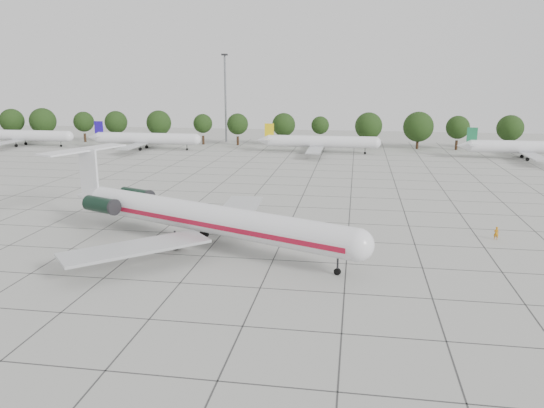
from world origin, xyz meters
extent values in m
plane|color=#A6A69F|center=(0.00, 0.00, 0.00)|extent=(260.00, 260.00, 0.00)
cube|color=#383838|center=(0.00, 15.00, 0.01)|extent=(170.00, 170.00, 0.02)
cylinder|color=silver|center=(-7.97, -5.06, 3.59)|extent=(35.36, 17.43, 3.39)
sphere|color=silver|center=(9.06, -12.21, 3.59)|extent=(3.39, 3.39, 3.39)
cone|color=silver|center=(-27.35, 3.08, 3.59)|extent=(6.04, 5.11, 3.39)
cube|color=maroon|center=(-7.30, -3.48, 3.33)|extent=(33.12, 13.96, 0.56)
cube|color=maroon|center=(-8.63, -6.64, 3.33)|extent=(33.12, 13.96, 0.56)
cube|color=#B7BABC|center=(-6.75, 4.44, 2.21)|extent=(5.31, 15.56, 0.31)
cube|color=#B7BABC|center=(-13.91, -12.58, 2.21)|extent=(14.57, 13.83, 0.31)
cube|color=black|center=(-20.78, 2.83, 3.90)|extent=(2.60, 2.10, 0.26)
cylinder|color=black|center=(-20.51, 3.49, 3.90)|extent=(5.29, 3.70, 1.95)
cube|color=black|center=(-22.57, -1.43, 3.90)|extent=(2.60, 2.10, 0.26)
cylinder|color=black|center=(-22.85, -2.09, 3.90)|extent=(5.29, 3.70, 1.95)
cube|color=silver|center=(-26.88, 2.89, 7.18)|extent=(3.14, 1.54, 6.15)
cube|color=silver|center=(-27.54, 3.16, 10.05)|extent=(7.61, 12.54, 0.23)
cylinder|color=black|center=(7.17, -11.42, 0.97)|extent=(0.27, 0.27, 1.95)
cylinder|color=black|center=(7.17, -11.42, 0.36)|extent=(0.77, 0.54, 0.72)
cylinder|color=black|center=(-9.77, -1.41, 1.33)|extent=(0.32, 0.32, 1.85)
cylinder|color=black|center=(-9.77, -1.41, 0.51)|extent=(1.18, 0.96, 1.03)
cylinder|color=black|center=(-11.84, -6.33, 1.33)|extent=(0.32, 0.32, 1.85)
cylinder|color=black|center=(-11.84, -6.33, 0.51)|extent=(1.18, 0.96, 1.03)
imported|color=#C3740B|center=(26.07, 3.61, 0.82)|extent=(0.62, 0.42, 1.64)
cylinder|color=silver|center=(-84.01, 73.57, 3.00)|extent=(27.20, 3.00, 3.00)
cube|color=#B7BABC|center=(-85.01, 73.57, 1.80)|extent=(3.50, 27.20, 0.25)
cylinder|color=black|center=(-85.01, 75.77, 0.40)|extent=(0.80, 0.45, 0.80)
cylinder|color=black|center=(-85.01, 71.37, 0.40)|extent=(0.80, 0.45, 0.80)
cylinder|color=silver|center=(-47.13, 72.42, 3.00)|extent=(27.20, 3.00, 3.00)
cube|color=#B7BABC|center=(-48.13, 72.42, 1.80)|extent=(3.50, 27.20, 0.25)
cube|color=#1D0B8F|center=(-60.57, 72.42, 5.60)|extent=(2.40, 0.25, 3.60)
cylinder|color=black|center=(-48.13, 74.62, 0.40)|extent=(0.80, 0.45, 0.80)
cylinder|color=black|center=(-48.13, 70.22, 0.40)|extent=(0.80, 0.45, 0.80)
cylinder|color=silver|center=(-0.37, 73.07, 3.00)|extent=(27.20, 3.00, 3.00)
cube|color=#B7BABC|center=(-1.37, 73.07, 1.80)|extent=(3.50, 27.20, 0.25)
cube|color=yellow|center=(-13.81, 73.07, 5.60)|extent=(2.40, 0.25, 3.60)
cylinder|color=black|center=(-1.37, 75.27, 0.40)|extent=(0.80, 0.45, 0.80)
cylinder|color=black|center=(-1.37, 70.87, 0.40)|extent=(0.80, 0.45, 0.80)
cylinder|color=silver|center=(49.34, 70.45, 3.00)|extent=(27.20, 3.00, 3.00)
cube|color=#B7BABC|center=(48.34, 70.45, 1.80)|extent=(3.50, 27.20, 0.25)
cube|color=#17673D|center=(35.90, 70.45, 5.60)|extent=(2.40, 0.25, 3.60)
cylinder|color=black|center=(48.34, 72.65, 0.40)|extent=(0.80, 0.45, 0.80)
cylinder|color=black|center=(48.34, 68.25, 0.40)|extent=(0.80, 0.45, 0.80)
cylinder|color=#332114|center=(-95.02, 85.00, 1.25)|extent=(0.70, 0.70, 2.50)
sphere|color=black|center=(-95.02, 85.00, 6.00)|extent=(7.14, 7.14, 7.14)
cylinder|color=#332114|center=(-84.83, 85.00, 1.25)|extent=(0.70, 0.70, 2.50)
sphere|color=black|center=(-84.83, 85.00, 6.00)|extent=(7.79, 7.79, 7.79)
cylinder|color=#332114|center=(-71.64, 85.00, 1.25)|extent=(0.70, 0.70, 2.50)
sphere|color=black|center=(-71.64, 85.00, 6.00)|extent=(5.94, 5.94, 5.94)
cylinder|color=#332114|center=(-61.45, 85.00, 1.25)|extent=(0.70, 0.70, 2.50)
sphere|color=black|center=(-61.45, 85.00, 6.00)|extent=(6.57, 6.57, 6.57)
cylinder|color=#332114|center=(-48.26, 85.00, 1.25)|extent=(0.70, 0.70, 2.50)
sphere|color=black|center=(-48.26, 85.00, 6.00)|extent=(7.15, 7.15, 7.15)
cylinder|color=#332114|center=(-35.07, 85.00, 1.25)|extent=(0.70, 0.70, 2.50)
sphere|color=black|center=(-35.07, 85.00, 6.00)|extent=(5.43, 5.43, 5.43)
cylinder|color=#332114|center=(-24.88, 85.00, 1.25)|extent=(0.70, 0.70, 2.50)
sphere|color=black|center=(-24.88, 85.00, 6.00)|extent=(5.99, 5.99, 5.99)
cylinder|color=#332114|center=(-11.69, 85.00, 1.25)|extent=(0.70, 0.70, 2.50)
sphere|color=black|center=(-11.69, 85.00, 6.00)|extent=(6.50, 6.50, 6.50)
cylinder|color=#332114|center=(-1.50, 85.00, 1.25)|extent=(0.70, 0.70, 2.50)
sphere|color=black|center=(-1.50, 85.00, 6.00)|extent=(4.93, 4.93, 4.93)
cylinder|color=#332114|center=(11.69, 85.00, 1.25)|extent=(0.70, 0.70, 2.50)
sphere|color=black|center=(11.69, 85.00, 6.00)|extent=(7.40, 7.40, 7.40)
cylinder|color=#332114|center=(24.88, 85.00, 1.25)|extent=(0.70, 0.70, 2.50)
sphere|color=black|center=(24.88, 85.00, 6.00)|extent=(8.08, 8.08, 8.08)
cylinder|color=#332114|center=(35.07, 85.00, 1.25)|extent=(0.70, 0.70, 2.50)
sphere|color=black|center=(35.07, 85.00, 6.00)|extent=(6.17, 6.17, 6.17)
cylinder|color=#332114|center=(48.26, 85.00, 1.25)|extent=(0.70, 0.70, 2.50)
sphere|color=black|center=(48.26, 85.00, 6.00)|extent=(6.82, 6.82, 6.82)
cylinder|color=slate|center=(-30.00, 92.00, 12.50)|extent=(0.56, 0.56, 25.00)
cube|color=black|center=(-30.00, 92.00, 25.20)|extent=(1.60, 1.60, 0.50)
camera|label=1|loc=(8.59, -62.57, 20.04)|focal=35.00mm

